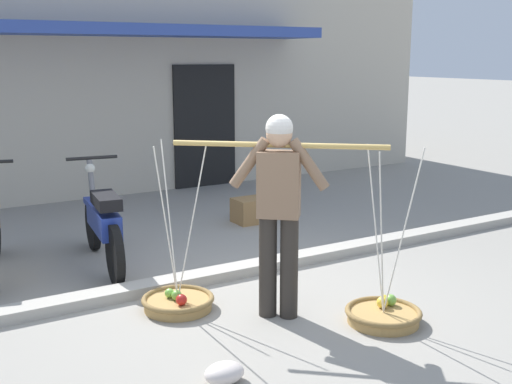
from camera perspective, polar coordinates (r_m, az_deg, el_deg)
ground_plane at (r=5.80m, az=-0.61°, el=-9.78°), size 90.00×90.00×0.00m
sidewalk_curb at (r=6.36m, az=-3.84°, el=-7.33°), size 20.00×0.24×0.10m
fruit_vendor at (r=5.24m, az=2.02°, el=-0.95°), size 1.35×1.16×1.70m
fruit_basket_left_side at (r=5.48m, az=11.18°, el=-10.49°), size 0.63×0.63×1.45m
fruit_basket_right_side at (r=5.68m, az=-6.91°, el=-9.54°), size 0.63×0.63×1.45m
motorcycle_second_in_row at (r=6.82m, az=-13.37°, el=-2.75°), size 0.54×1.81×1.09m
storefront_building at (r=12.37m, az=-18.29°, el=11.19°), size 13.00×6.00×4.20m
plastic_litter_bag at (r=4.49m, az=-2.81°, el=-15.66°), size 0.28×0.22×0.14m
wooden_crate at (r=8.45m, az=-0.44°, el=-1.62°), size 0.44×0.36×0.32m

